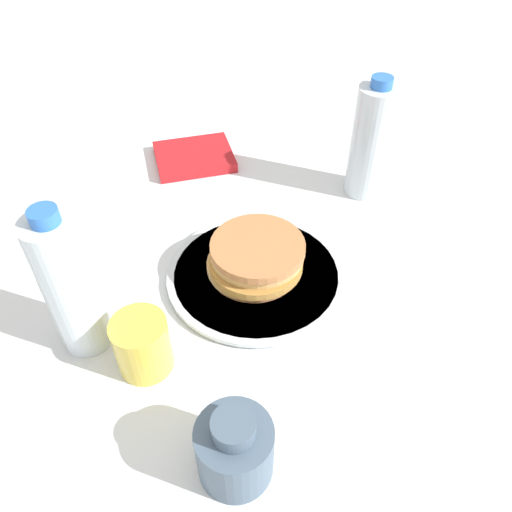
% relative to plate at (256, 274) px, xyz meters
% --- Properties ---
extents(ground_plane, '(4.00, 4.00, 0.00)m').
position_rel_plate_xyz_m(ground_plane, '(-0.03, -0.02, -0.01)').
color(ground_plane, white).
extents(plate, '(0.28, 0.28, 0.01)m').
position_rel_plate_xyz_m(plate, '(0.00, 0.00, 0.00)').
color(plate, silver).
rests_on(plate, ground_plane).
extents(pancake_stack, '(0.15, 0.16, 0.06)m').
position_rel_plate_xyz_m(pancake_stack, '(0.00, 0.00, 0.04)').
color(pancake_stack, '#C07A4B').
rests_on(pancake_stack, plate).
extents(juice_glass, '(0.07, 0.07, 0.08)m').
position_rel_plate_xyz_m(juice_glass, '(0.20, 0.09, 0.03)').
color(juice_glass, yellow).
rests_on(juice_glass, ground_plane).
extents(cream_jug, '(0.09, 0.09, 0.10)m').
position_rel_plate_xyz_m(cream_jug, '(0.14, 0.27, 0.04)').
color(cream_jug, '#4C6075').
rests_on(cream_jug, ground_plane).
extents(water_bottle_near, '(0.07, 0.07, 0.23)m').
position_rel_plate_xyz_m(water_bottle_near, '(0.26, 0.02, 0.10)').
color(water_bottle_near, silver).
rests_on(water_bottle_near, ground_plane).
extents(water_bottle_mid, '(0.07, 0.07, 0.22)m').
position_rel_plate_xyz_m(water_bottle_mid, '(-0.28, -0.13, 0.10)').
color(water_bottle_mid, silver).
rests_on(water_bottle_mid, ground_plane).
extents(napkin, '(0.17, 0.15, 0.02)m').
position_rel_plate_xyz_m(napkin, '(-0.01, -0.35, 0.00)').
color(napkin, red).
rests_on(napkin, ground_plane).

